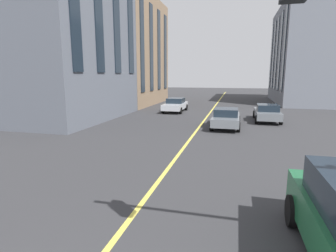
% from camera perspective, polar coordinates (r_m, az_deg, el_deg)
% --- Properties ---
extents(lane_centre_line, '(80.00, 0.16, 0.01)m').
position_cam_1_polar(lane_centre_line, '(21.41, 7.43, 0.86)').
color(lane_centre_line, '#D8C64C').
rests_on(lane_centre_line, ground_plane).
extents(car_grey_mid, '(4.40, 1.95, 1.37)m').
position_cam_1_polar(car_grey_mid, '(22.90, 20.25, 2.69)').
color(car_grey_mid, slate).
rests_on(car_grey_mid, ground_plane).
extents(car_silver_near, '(4.40, 1.95, 1.37)m').
position_cam_1_polar(car_silver_near, '(27.23, 1.56, 4.52)').
color(car_silver_near, '#B7BABF').
rests_on(car_silver_near, ground_plane).
extents(car_grey_oncoming, '(4.40, 1.95, 1.37)m').
position_cam_1_polar(car_grey_oncoming, '(19.29, 12.18, 1.73)').
color(car_grey_oncoming, slate).
rests_on(car_grey_oncoming, ground_plane).
extents(building_left_near, '(12.64, 10.47, 12.95)m').
position_cam_1_polar(building_left_near, '(36.12, -10.92, 15.02)').
color(building_left_near, '#846B51').
rests_on(building_left_near, ground_plane).
extents(building_right_near, '(15.83, 8.47, 12.54)m').
position_cam_1_polar(building_right_near, '(41.18, 27.99, 13.15)').
color(building_right_near, slate).
rests_on(building_right_near, ground_plane).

